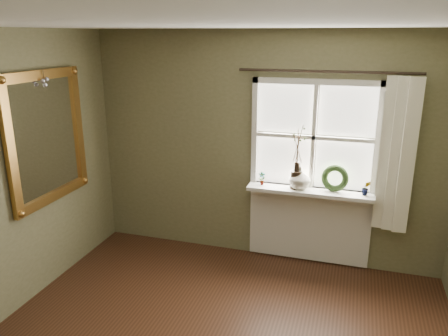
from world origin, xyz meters
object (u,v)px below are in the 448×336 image
gilt_mirror (47,137)px  wreath (335,181)px  cream_vase (300,178)px  dark_jug (296,180)px

gilt_mirror → wreath: bearing=20.8°
wreath → gilt_mirror: bearing=-152.4°
cream_vase → wreath: (0.37, 0.04, -0.01)m
dark_jug → gilt_mirror: bearing=-156.8°
gilt_mirror → cream_vase: bearing=22.9°
dark_jug → wreath: size_ratio=0.68×
cream_vase → wreath: size_ratio=0.84×
dark_jug → cream_vase: size_ratio=0.81×
gilt_mirror → dark_jug: bearing=23.2°
cream_vase → dark_jug: bearing=180.0°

